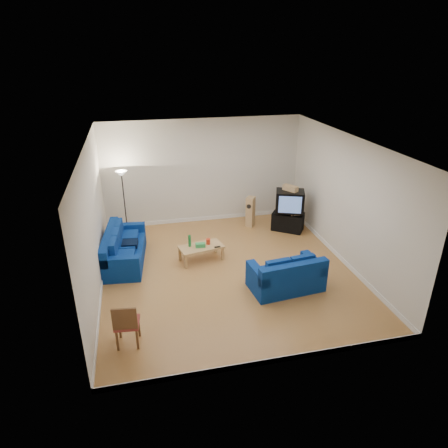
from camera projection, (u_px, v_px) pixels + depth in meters
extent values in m
cube|color=#98612F|center=(228.00, 271.00, 9.87)|extent=(6.00, 6.50, 0.01)
cube|color=white|center=(228.00, 142.00, 8.57)|extent=(6.00, 6.50, 0.01)
cube|color=silver|center=(203.00, 172.00, 12.11)|extent=(6.00, 0.01, 3.20)
cube|color=silver|center=(275.00, 287.00, 6.32)|extent=(6.00, 0.01, 3.20)
cube|color=silver|center=(93.00, 223.00, 8.61)|extent=(0.01, 6.50, 3.20)
cube|color=silver|center=(346.00, 201.00, 9.83)|extent=(0.01, 6.50, 3.20)
cube|color=white|center=(204.00, 218.00, 12.73)|extent=(6.00, 0.02, 0.12)
cube|color=white|center=(270.00, 361.00, 6.96)|extent=(6.00, 0.02, 0.12)
cube|color=white|center=(102.00, 284.00, 9.24)|extent=(0.02, 6.50, 0.12)
cube|color=white|center=(338.00, 256.00, 10.45)|extent=(0.02, 6.50, 0.12)
cube|color=#041D57|center=(125.00, 254.00, 10.22)|extent=(1.14, 2.22, 0.41)
cube|color=#041D57|center=(109.00, 241.00, 10.02)|extent=(0.44, 2.14, 0.42)
cube|color=#041D57|center=(128.00, 228.00, 10.97)|extent=(0.94, 0.31, 0.23)
cube|color=#041D57|center=(119.00, 262.00, 9.22)|extent=(0.94, 0.31, 0.23)
cube|color=black|center=(130.00, 244.00, 10.12)|extent=(0.43, 0.43, 0.12)
cube|color=#041D57|center=(285.00, 280.00, 9.11)|extent=(1.70, 1.07, 0.40)
cube|color=#041D57|center=(294.00, 272.00, 8.65)|extent=(1.63, 0.38, 0.41)
cube|color=#041D57|center=(258.00, 274.00, 8.77)|extent=(0.31, 0.92, 0.23)
cube|color=#041D57|center=(314.00, 263.00, 9.19)|extent=(0.31, 0.92, 0.23)
cube|color=black|center=(283.00, 266.00, 9.11)|extent=(0.42, 0.42, 0.11)
cube|color=tan|center=(201.00, 247.00, 10.23)|extent=(1.20, 0.77, 0.05)
cube|color=tan|center=(186.00, 262.00, 9.93)|extent=(0.07, 0.07, 0.35)
cube|color=tan|center=(180.00, 254.00, 10.30)|extent=(0.07, 0.07, 0.35)
cube|color=tan|center=(223.00, 254.00, 10.31)|extent=(0.07, 0.07, 0.35)
cube|color=tan|center=(216.00, 246.00, 10.69)|extent=(0.07, 0.07, 0.35)
cylinder|color=#197233|center=(190.00, 241.00, 10.14)|extent=(0.08, 0.08, 0.31)
cube|color=green|center=(200.00, 245.00, 10.16)|extent=(0.25, 0.15, 0.10)
cylinder|color=red|center=(208.00, 241.00, 10.30)|extent=(0.12, 0.12, 0.15)
cube|color=black|center=(217.00, 247.00, 10.15)|extent=(0.16, 0.06, 0.02)
cube|color=black|center=(288.00, 222.00, 11.97)|extent=(1.02, 0.93, 0.55)
cube|color=black|center=(289.00, 212.00, 11.82)|extent=(0.51, 0.51, 0.09)
cube|color=black|center=(290.00, 201.00, 11.64)|extent=(0.96, 0.83, 0.62)
cube|color=#3E5588|center=(290.00, 205.00, 11.36)|extent=(0.61, 0.24, 0.50)
cube|color=tan|center=(290.00, 188.00, 11.51)|extent=(0.39, 0.47, 0.15)
cube|color=tan|center=(250.00, 212.00, 12.17)|extent=(0.34, 0.35, 0.94)
cylinder|color=black|center=(249.00, 206.00, 11.96)|extent=(0.12, 0.10, 0.14)
cube|color=tan|center=(294.00, 217.00, 11.79)|extent=(0.27, 0.22, 0.92)
cylinder|color=black|center=(290.00, 211.00, 11.67)|extent=(0.02, 0.14, 0.14)
cylinder|color=black|center=(128.00, 234.00, 11.78)|extent=(0.25, 0.25, 0.03)
cylinder|color=black|center=(125.00, 205.00, 11.41)|extent=(0.03, 0.03, 1.82)
cone|color=white|center=(121.00, 173.00, 11.02)|extent=(0.33, 0.33, 0.15)
cube|color=brown|center=(117.00, 341.00, 7.21)|extent=(0.04, 0.04, 0.44)
cube|color=brown|center=(120.00, 328.00, 7.53)|extent=(0.04, 0.04, 0.44)
cube|color=brown|center=(137.00, 339.00, 7.25)|extent=(0.04, 0.04, 0.44)
cube|color=brown|center=(139.00, 327.00, 7.57)|extent=(0.04, 0.04, 0.44)
cube|color=#963531|center=(127.00, 323.00, 7.29)|extent=(0.48, 0.48, 0.06)
cube|color=brown|center=(125.00, 319.00, 7.02)|extent=(0.44, 0.09, 0.44)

